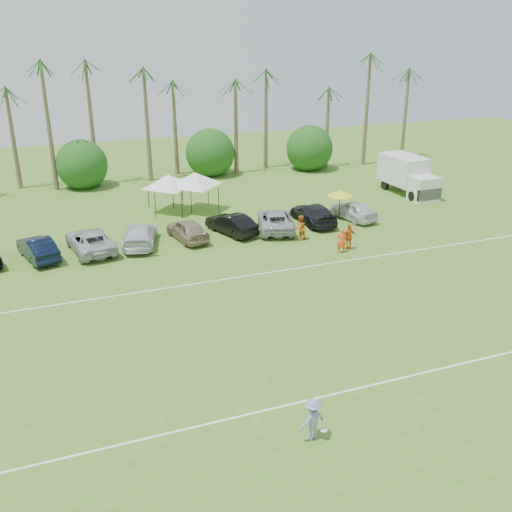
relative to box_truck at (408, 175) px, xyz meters
name	(u,v)px	position (x,y,z in m)	size (l,w,h in m)	color
ground	(353,427)	(-19.93, -25.72, -1.69)	(120.00, 120.00, 0.00)	#467021
field_lines	(270,326)	(-19.93, -17.72, -1.68)	(80.00, 12.10, 0.01)	white
palm_tree_3	(46,71)	(-27.93, 12.28, 8.37)	(2.40, 2.40, 11.90)	brown
palm_tree_4	(99,101)	(-23.93, 12.28, 5.79)	(2.40, 2.40, 8.90)	brown
palm_tree_5	(144,89)	(-19.93, 12.28, 6.66)	(2.40, 2.40, 9.90)	brown
palm_tree_6	(188,77)	(-15.93, 12.28, 7.52)	(2.40, 2.40, 10.90)	brown
palm_tree_7	(229,66)	(-11.93, 12.28, 8.37)	(2.40, 2.40, 11.90)	brown
palm_tree_8	(279,93)	(-6.93, 12.28, 5.79)	(2.40, 2.40, 8.90)	brown
palm_tree_9	(326,82)	(-1.93, 12.28, 6.66)	(2.40, 2.40, 9.90)	brown
palm_tree_10	(370,72)	(3.07, 12.28, 7.52)	(2.40, 2.40, 10.90)	brown
palm_tree_11	(405,62)	(7.07, 12.28, 8.37)	(2.40, 2.40, 11.90)	brown
bush_tree_1	(81,165)	(-25.93, 13.28, 0.11)	(4.00, 4.00, 4.00)	brown
bush_tree_2	(208,155)	(-13.93, 13.28, 0.11)	(4.00, 4.00, 4.00)	brown
bush_tree_3	(301,148)	(-3.93, 13.28, 0.11)	(4.00, 4.00, 4.00)	brown
sideline_player_a	(342,241)	(-12.06, -10.34, -0.88)	(0.59, 0.39, 1.61)	#FE561C
sideline_player_b	(300,228)	(-13.52, -7.26, -0.83)	(0.84, 0.65, 1.73)	#CB6016
sideline_player_c	(349,237)	(-11.32, -9.97, -0.84)	(0.99, 0.41, 1.69)	#D76017
box_truck	(408,175)	(0.00, 0.00, 0.00)	(2.49, 6.18, 3.16)	silver
canopy_tent_left	(168,175)	(-20.34, 2.14, 1.26)	(4.25, 4.25, 3.44)	black
canopy_tent_right	(194,172)	(-18.40, 1.57, 1.40)	(4.45, 4.45, 3.60)	black
market_umbrella	(340,193)	(-8.81, -4.05, 0.29)	(1.98, 1.98, 2.21)	black
frisbee_player	(312,419)	(-21.61, -25.75, -0.89)	(1.15, 0.82, 1.61)	#8181B7
parked_car_1	(38,248)	(-30.15, -4.67, -0.98)	(1.51, 4.33, 1.43)	black
parked_car_2	(90,241)	(-26.97, -4.47, -0.98)	(2.37, 5.13, 1.43)	#B3B7BA
parked_car_3	(140,235)	(-23.80, -4.41, -0.98)	(2.00, 4.91, 1.43)	silver
parked_car_4	(187,230)	(-20.63, -4.55, -0.98)	(1.68, 4.18, 1.43)	gray
parked_car_5	(231,224)	(-17.45, -4.42, -0.98)	(1.51, 4.33, 1.43)	black
parked_car_6	(276,220)	(-14.28, -4.78, -0.98)	(2.37, 5.13, 1.43)	#ADADAF
parked_car_7	(313,214)	(-11.11, -4.35, -0.98)	(2.00, 4.91, 1.43)	black
parked_car_8	(353,210)	(-7.93, -4.59, -0.98)	(1.68, 4.18, 1.43)	silver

